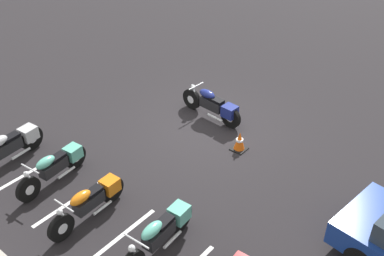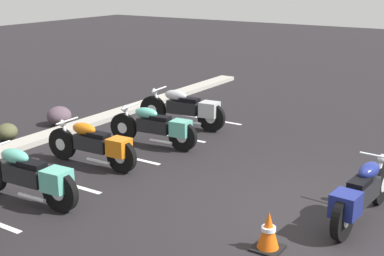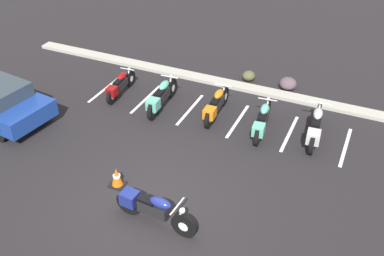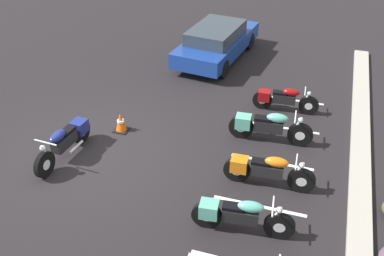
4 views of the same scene
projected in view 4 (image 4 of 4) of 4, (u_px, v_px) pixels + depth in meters
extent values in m
plane|color=black|center=(89.00, 154.00, 11.73)|extent=(60.00, 60.00, 0.00)
cylinder|color=black|center=(45.00, 164.00, 10.79)|extent=(0.67, 0.17, 0.67)
cylinder|color=silver|center=(45.00, 164.00, 10.79)|extent=(0.26, 0.14, 0.25)
cylinder|color=black|center=(81.00, 131.00, 12.01)|extent=(0.67, 0.17, 0.67)
cylinder|color=silver|center=(81.00, 131.00, 12.01)|extent=(0.26, 0.14, 0.25)
cube|color=black|center=(64.00, 141.00, 11.36)|extent=(0.79, 0.34, 0.30)
ellipsoid|color=navy|center=(58.00, 136.00, 11.05)|extent=(0.58, 0.30, 0.24)
cube|color=black|center=(67.00, 131.00, 11.38)|extent=(0.46, 0.27, 0.08)
cube|color=navy|center=(79.00, 127.00, 11.88)|extent=(0.43, 0.39, 0.34)
cylinder|color=silver|center=(46.00, 153.00, 10.74)|extent=(0.27, 0.08, 0.54)
cylinder|color=silver|center=(45.00, 142.00, 10.65)|extent=(0.08, 0.63, 0.04)
sphere|color=silver|center=(43.00, 148.00, 10.59)|extent=(0.14, 0.14, 0.14)
cylinder|color=silver|center=(76.00, 147.00, 11.68)|extent=(0.56, 0.11, 0.07)
cylinder|color=black|center=(309.00, 106.00, 13.26)|extent=(0.14, 0.59, 0.58)
cylinder|color=silver|center=(309.00, 106.00, 13.26)|extent=(0.12, 0.23, 0.22)
cylinder|color=black|center=(262.00, 100.00, 13.55)|extent=(0.14, 0.59, 0.58)
cylinder|color=silver|center=(262.00, 100.00, 13.55)|extent=(0.12, 0.23, 0.22)
cube|color=black|center=(284.00, 99.00, 13.34)|extent=(0.28, 0.68, 0.27)
ellipsoid|color=maroon|center=(291.00, 92.00, 13.18)|extent=(0.26, 0.51, 0.21)
cube|color=black|center=(280.00, 93.00, 13.28)|extent=(0.23, 0.40, 0.07)
cube|color=maroon|center=(264.00, 95.00, 13.46)|extent=(0.34, 0.37, 0.30)
cylinder|color=silver|center=(306.00, 98.00, 13.16)|extent=(0.07, 0.23, 0.47)
cylinder|color=silver|center=(305.00, 91.00, 13.04)|extent=(0.55, 0.06, 0.03)
sphere|color=silver|center=(309.00, 94.00, 13.06)|extent=(0.12, 0.12, 0.12)
cylinder|color=silver|center=(276.00, 103.00, 13.63)|extent=(0.09, 0.49, 0.06)
cylinder|color=black|center=(300.00, 135.00, 11.87)|extent=(0.16, 0.68, 0.67)
cylinder|color=silver|center=(300.00, 135.00, 11.87)|extent=(0.14, 0.26, 0.26)
cylinder|color=black|center=(241.00, 127.00, 12.19)|extent=(0.16, 0.68, 0.67)
cylinder|color=silver|center=(241.00, 127.00, 12.19)|extent=(0.14, 0.26, 0.26)
cube|color=black|center=(269.00, 126.00, 11.96)|extent=(0.33, 0.79, 0.31)
ellipsoid|color=#59B29E|center=(278.00, 118.00, 11.77)|extent=(0.30, 0.59, 0.24)
cube|color=black|center=(263.00, 118.00, 11.88)|extent=(0.27, 0.46, 0.08)
cube|color=#59B29E|center=(243.00, 121.00, 12.08)|extent=(0.39, 0.43, 0.35)
cylinder|color=silver|center=(297.00, 126.00, 11.75)|extent=(0.08, 0.27, 0.54)
cylinder|color=silver|center=(296.00, 117.00, 11.62)|extent=(0.63, 0.08, 0.04)
sphere|color=silver|center=(300.00, 120.00, 11.63)|extent=(0.14, 0.14, 0.14)
cylinder|color=silver|center=(259.00, 131.00, 12.29)|extent=(0.11, 0.56, 0.07)
cylinder|color=black|center=(301.00, 181.00, 10.30)|extent=(0.14, 0.65, 0.64)
cylinder|color=silver|center=(301.00, 181.00, 10.30)|extent=(0.13, 0.25, 0.24)
cylinder|color=black|center=(237.00, 170.00, 10.64)|extent=(0.14, 0.65, 0.64)
cylinder|color=silver|center=(237.00, 170.00, 10.64)|extent=(0.13, 0.25, 0.24)
cube|color=black|center=(267.00, 170.00, 10.40)|extent=(0.30, 0.75, 0.29)
ellipsoid|color=orange|center=(277.00, 162.00, 10.22)|extent=(0.27, 0.55, 0.23)
cube|color=black|center=(261.00, 162.00, 10.33)|extent=(0.25, 0.44, 0.08)
cube|color=orange|center=(239.00, 164.00, 10.53)|extent=(0.37, 0.40, 0.33)
cylinder|color=silver|center=(298.00, 171.00, 10.19)|extent=(0.07, 0.26, 0.52)
cylinder|color=silver|center=(296.00, 162.00, 10.07)|extent=(0.60, 0.06, 0.03)
sphere|color=silver|center=(302.00, 165.00, 10.08)|extent=(0.14, 0.14, 0.14)
cylinder|color=silver|center=(257.00, 174.00, 10.72)|extent=(0.09, 0.54, 0.07)
cylinder|color=black|center=(279.00, 226.00, 9.09)|extent=(0.18, 0.65, 0.64)
cylinder|color=silver|center=(279.00, 226.00, 9.09)|extent=(0.15, 0.25, 0.24)
cylinder|color=black|center=(207.00, 215.00, 9.36)|extent=(0.18, 0.65, 0.64)
cylinder|color=silver|center=(207.00, 215.00, 9.36)|extent=(0.15, 0.25, 0.24)
cube|color=black|center=(241.00, 215.00, 9.15)|extent=(0.34, 0.76, 0.29)
ellipsoid|color=#59B29E|center=(251.00, 207.00, 8.98)|extent=(0.30, 0.56, 0.23)
cube|color=black|center=(233.00, 207.00, 9.08)|extent=(0.27, 0.45, 0.08)
cube|color=#59B29E|center=(209.00, 209.00, 9.25)|extent=(0.39, 0.42, 0.33)
cylinder|color=silver|center=(275.00, 216.00, 8.98)|extent=(0.08, 0.26, 0.52)
cylinder|color=silver|center=(273.00, 206.00, 8.85)|extent=(0.60, 0.09, 0.03)
sphere|color=silver|center=(279.00, 210.00, 8.87)|extent=(0.14, 0.14, 0.14)
cylinder|color=silver|center=(229.00, 219.00, 9.47)|extent=(0.12, 0.54, 0.07)
cylinder|color=black|center=(212.00, 35.00, 17.99)|extent=(0.66, 0.30, 0.64)
cylinder|color=black|center=(249.00, 41.00, 17.43)|extent=(0.66, 0.30, 0.64)
cylinder|color=black|center=(181.00, 60.00, 15.90)|extent=(0.66, 0.30, 0.64)
cylinder|color=black|center=(223.00, 69.00, 15.33)|extent=(0.66, 0.30, 0.64)
cube|color=navy|center=(217.00, 44.00, 16.53)|extent=(4.49, 2.33, 0.55)
cube|color=#2D3842|center=(216.00, 32.00, 16.14)|extent=(2.58, 1.81, 0.45)
cube|color=#A8A399|center=(360.00, 206.00, 9.96)|extent=(18.00, 0.50, 0.12)
cube|color=black|center=(121.00, 130.00, 12.66)|extent=(0.40, 0.40, 0.03)
cone|color=#EA590F|center=(121.00, 122.00, 12.52)|extent=(0.32, 0.32, 0.56)
cylinder|color=white|center=(121.00, 121.00, 12.50)|extent=(0.20, 0.20, 0.06)
cube|color=white|center=(290.00, 99.00, 14.16)|extent=(0.10, 2.10, 0.00)
cube|color=white|center=(282.00, 127.00, 12.79)|extent=(0.10, 2.10, 0.00)
cube|color=white|center=(272.00, 162.00, 11.42)|extent=(0.10, 2.10, 0.00)
cube|color=white|center=(259.00, 206.00, 10.05)|extent=(0.10, 2.10, 0.00)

